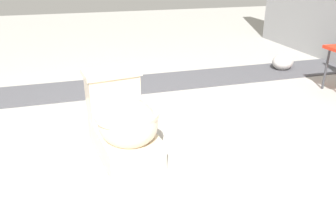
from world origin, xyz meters
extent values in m
plane|color=#A8A59E|center=(0.00, 0.00, 0.00)|extent=(14.00, 14.00, 0.00)
cube|color=#4C4C51|center=(-1.27, 0.50, 0.01)|extent=(0.56, 8.00, 0.01)
cube|color=beige|center=(0.00, -0.12, 0.09)|extent=(0.64, 0.42, 0.17)
ellipsoid|color=beige|center=(0.09, -0.10, 0.26)|extent=(0.49, 0.42, 0.28)
cylinder|color=beige|center=(0.09, -0.10, 0.32)|extent=(0.44, 0.44, 0.03)
cube|color=beige|center=(-0.21, -0.15, 0.32)|extent=(0.23, 0.36, 0.30)
cube|color=beige|center=(-0.21, -0.15, 0.49)|extent=(0.25, 0.39, 0.04)
cylinder|color=silver|center=(-0.22, -0.07, 0.51)|extent=(0.02, 0.02, 0.01)
cylinder|color=#38383D|center=(-0.64, 1.97, 0.20)|extent=(0.02, 0.02, 0.40)
ellipsoid|color=#B7B2AD|center=(-1.31, 1.97, 0.09)|extent=(0.35, 0.36, 0.18)
camera|label=1|loc=(1.87, -0.37, 1.14)|focal=35.00mm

